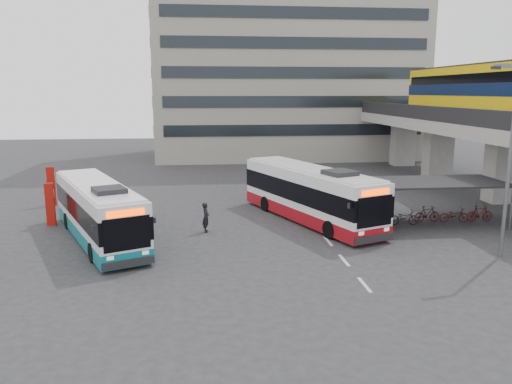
{
  "coord_description": "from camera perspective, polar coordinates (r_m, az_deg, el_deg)",
  "views": [
    {
      "loc": [
        -3.87,
        -24.45,
        7.69
      ],
      "look_at": [
        -0.92,
        3.49,
        2.0
      ],
      "focal_mm": 35.0,
      "sensor_mm": 36.0,
      "label": 1
    }
  ],
  "objects": [
    {
      "name": "pedestrian",
      "position": [
        27.73,
        -5.75,
        -2.92
      ],
      "size": [
        0.43,
        0.63,
        1.67
      ],
      "primitive_type": "imported",
      "rotation": [
        0.0,
        0.0,
        1.52
      ],
      "color": "black",
      "rests_on": "ground"
    },
    {
      "name": "road_markings",
      "position": [
        23.65,
        10.03,
        -7.69
      ],
      "size": [
        0.15,
        7.6,
        0.01
      ],
      "color": "beige",
      "rests_on": "ground"
    },
    {
      "name": "bus_main",
      "position": [
        30.13,
        6.12,
        -0.26
      ],
      "size": [
        6.69,
        11.83,
        3.47
      ],
      "rotation": [
        0.0,
        0.0,
        0.38
      ],
      "color": "white",
      "rests_on": "ground"
    },
    {
      "name": "bus_teal",
      "position": [
        27.35,
        -17.59,
        -2.16
      ],
      "size": [
        6.61,
        11.03,
        3.25
      ],
      "rotation": [
        0.0,
        0.0,
        0.41
      ],
      "color": "white",
      "rests_on": "ground"
    },
    {
      "name": "lamp_post",
      "position": [
        25.33,
        26.93,
        4.26
      ],
      "size": [
        1.55,
        0.5,
        8.88
      ],
      "rotation": [
        0.0,
        0.0,
        0.21
      ],
      "color": "#595B60",
      "rests_on": "ground"
    },
    {
      "name": "sign_totem_mid",
      "position": [
        31.2,
        -22.47,
        -1.25
      ],
      "size": [
        0.54,
        0.16,
        2.52
      ],
      "rotation": [
        0.0,
        0.0,
        -0.0
      ],
      "color": "#9D1109",
      "rests_on": "ground"
    },
    {
      "name": "bike_shelter",
      "position": [
        30.73,
        17.79,
        -0.84
      ],
      "size": [
        10.0,
        4.0,
        2.54
      ],
      "color": "#595B60",
      "rests_on": "ground"
    },
    {
      "name": "office_block",
      "position": [
        61.43,
        3.37,
        15.92
      ],
      "size": [
        30.0,
        15.0,
        25.0
      ],
      "primitive_type": "cube",
      "color": "gray",
      "rests_on": "ground"
    },
    {
      "name": "viaduct",
      "position": [
        41.94,
        24.1,
        8.48
      ],
      "size": [
        8.0,
        32.0,
        9.68
      ],
      "color": "gray",
      "rests_on": "ground"
    },
    {
      "name": "ground",
      "position": [
        25.92,
        2.85,
        -5.82
      ],
      "size": [
        120.0,
        120.0,
        0.0
      ],
      "primitive_type": "plane",
      "color": "#28282B",
      "rests_on": "ground"
    },
    {
      "name": "sign_totem_north",
      "position": [
        36.68,
        -22.36,
        0.67
      ],
      "size": [
        0.58,
        0.26,
        2.67
      ],
      "rotation": [
        0.0,
        0.0,
        0.17
      ],
      "color": "#9D1109",
      "rests_on": "ground"
    }
  ]
}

